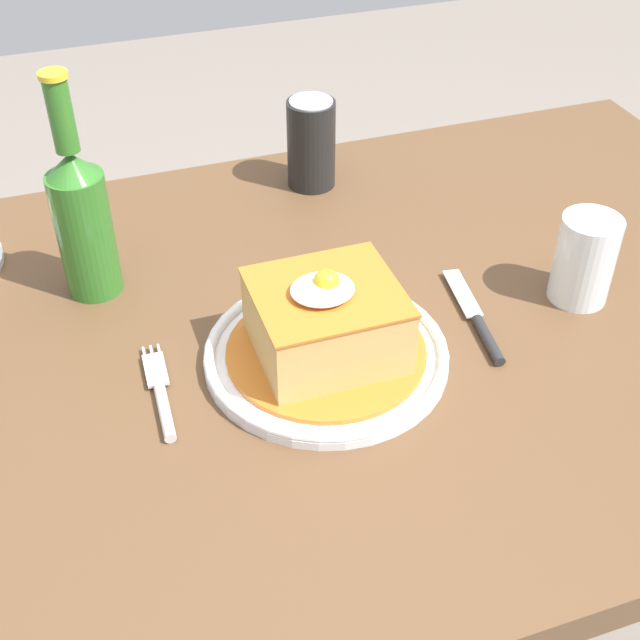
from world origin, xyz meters
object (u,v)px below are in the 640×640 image
Objects in this scene: main_plate at (326,354)px; fork at (162,398)px; beer_bottle_green at (82,216)px; knife at (481,326)px; soda_can at (311,143)px; drinking_glass at (583,264)px.

main_plate reaches higher than fork.
main_plate is 0.97× the size of beer_bottle_green.
knife is 0.38m from soda_can.
soda_can is 0.41m from drinking_glass.
fork is 0.53× the size of beer_bottle_green.
drinking_glass is at bearing -58.97° from soda_can.
beer_bottle_green is at bearing 159.32° from drinking_glass.
beer_bottle_green reaches higher than knife.
beer_bottle_green is at bearing 135.55° from main_plate.
fork is 1.35× the size of drinking_glass.
knife is 0.46m from beer_bottle_green.
beer_bottle_green reaches higher than fork.
soda_can is at bearing 121.03° from drinking_glass.
knife is 1.34× the size of soda_can.
drinking_glass is (0.31, 0.01, 0.04)m from main_plate.
soda_can reaches higher than drinking_glass.
beer_bottle_green is (-0.39, 0.22, 0.09)m from knife.
drinking_glass is at bearing 8.34° from knife.
drinking_glass is (0.53, -0.20, -0.05)m from beer_bottle_green.
soda_can is (0.10, 0.36, 0.05)m from main_plate.
drinking_glass is at bearing 2.00° from main_plate.
main_plate is at bearing -44.45° from beer_bottle_green.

